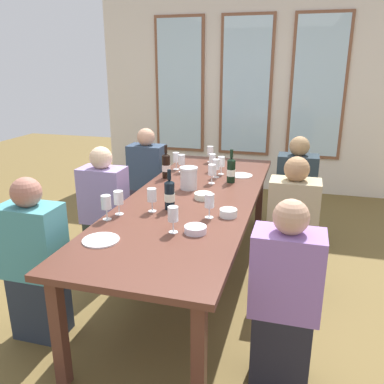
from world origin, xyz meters
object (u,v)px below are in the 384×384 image
Objects in this scene: tasting_bowl_0 at (195,229)px; wine_glass_5 at (173,215)px; tasting_bowl_1 at (228,213)px; wine_bottle_1 at (231,170)px; seated_person_1 at (295,195)px; wine_glass_8 at (221,162)px; seated_person_0 at (147,181)px; wine_glass_3 at (212,170)px; tasting_bowl_2 at (203,196)px; metal_pitcher at (189,178)px; seated_person_2 at (36,264)px; wine_glass_1 at (106,203)px; wine_glass_4 at (182,160)px; wine_glass_2 at (209,201)px; wine_bottle_0 at (170,194)px; wine_glass_0 at (118,198)px; wine_glass_9 at (216,165)px; seated_person_4 at (105,213)px; seated_person_3 at (284,300)px; wine_bottle_2 at (166,166)px; white_plate_1 at (101,240)px; wine_glass_6 at (176,158)px; dining_table at (193,204)px; wine_glass_10 at (210,151)px; wine_glass_11 at (152,196)px; wine_glass_7 at (212,160)px; white_plate_0 at (241,175)px; seated_person_5 at (292,230)px.

tasting_bowl_0 is 0.17m from wine_glass_5.
wine_bottle_1 is at bearing 99.13° from tasting_bowl_1.
seated_person_1 is at bearing 66.27° from wine_glass_5.
seated_person_1 is (0.71, 0.20, -0.34)m from wine_glass_8.
wine_glass_3 is at bearing -34.25° from seated_person_0.
metal_pitcher is at bearing 129.65° from tasting_bowl_2.
tasting_bowl_0 is at bearing 16.36° from seated_person_2.
wine_glass_4 is (0.13, 1.34, 0.00)m from wine_glass_1.
wine_glass_2 is 0.16× the size of seated_person_2.
wine_bottle_0 is 0.74m from wine_glass_3.
wine_glass_0 is 1.00× the size of wine_glass_2.
wine_glass_9 is 0.16× the size of seated_person_4.
tasting_bowl_1 is at bearing 52.15° from wine_glass_5.
seated_person_3 is (0.88, -1.16, -0.31)m from metal_pitcher.
wine_glass_0 is 1.00× the size of wine_glass_9.
wine_bottle_2 is 0.47m from wine_glass_9.
white_plate_1 is 0.52m from seated_person_2.
wine_bottle_2 reaches higher than wine_glass_6.
seated_person_4 is at bearing -162.94° from metal_pitcher.
dining_table is 1.27m from seated_person_0.
seated_person_2 reaches higher than wine_bottle_2.
wine_glass_9 is 1.00× the size of wine_glass_10.
wine_glass_5 is 1.00× the size of wine_glass_11.
tasting_bowl_2 is at bearing 126.59° from seated_person_3.
dining_table is 0.80m from wine_glass_4.
wine_glass_1 and wine_glass_6 have the same top height.
wine_bottle_2 reaches higher than wine_glass_0.
wine_glass_2 is 0.16× the size of seated_person_4.
seated_person_4 reaches higher than wine_glass_7.
wine_glass_4 is at bearing 85.79° from wine_glass_0.
seated_person_1 is (0.88, 0.73, -0.31)m from metal_pitcher.
wine_glass_1 is 0.16× the size of seated_person_2.
wine_glass_2 is 0.35m from wine_glass_5.
wine_glass_6 is 0.96m from seated_person_4.
white_plate_0 is at bearing 87.59° from wine_glass_2.
seated_person_3 reaches higher than wine_glass_4.
wine_bottle_1 is 0.57m from wine_glass_4.
tasting_bowl_2 reaches higher than white_plate_1.
metal_pitcher is 0.63× the size of wine_bottle_1.
wine_glass_11 is 0.16× the size of seated_person_2.
wine_bottle_2 is (-0.07, 1.43, 0.11)m from white_plate_1.
wine_glass_8 is at bearing -64.79° from wine_glass_10.
seated_person_3 is at bearing -25.53° from tasting_bowl_0.
wine_bottle_0 is at bearing -111.14° from wine_bottle_1.
wine_bottle_2 reaches higher than tasting_bowl_2.
wine_glass_1 is (-0.12, 0.33, 0.11)m from white_plate_1.
wine_glass_4 is at bearing 89.83° from white_plate_1.
seated_person_5 reaches higher than wine_glass_7.
tasting_bowl_1 is 0.48m from wine_glass_5.
seated_person_2 is at bearing -163.64° from tasting_bowl_0.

